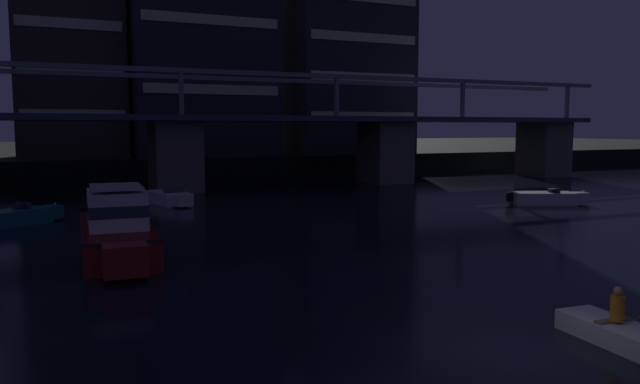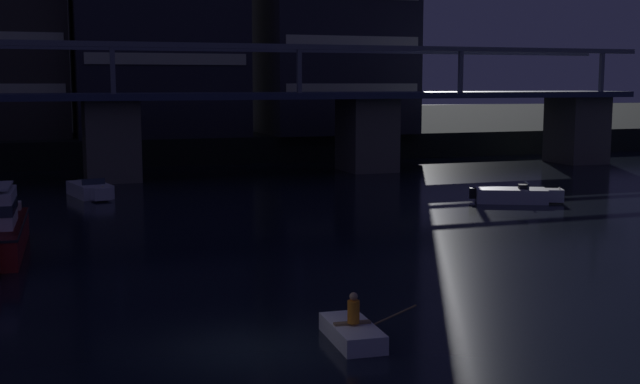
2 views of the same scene
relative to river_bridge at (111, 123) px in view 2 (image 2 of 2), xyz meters
The scene contains 8 objects.
ground_plane 38.61m from the river_bridge, 90.00° to the right, with size 400.00×400.00×0.00m, color black.
far_riverbank 48.10m from the river_bridge, 90.00° to the left, with size 240.00×80.00×2.20m, color black.
river_bridge is the anchor object (origin of this frame).
tower_west_tall 18.38m from the river_bridge, 114.85° to the left, with size 9.61×8.64×20.53m.
tower_east_tall 26.16m from the river_bridge, 33.08° to the left, with size 12.96×12.67×20.51m.
speedboat_near_center 27.78m from the river_bridge, 41.70° to the right, with size 4.98×3.33×1.16m.
speedboat_mid_right 9.01m from the river_bridge, 103.79° to the right, with size 2.58×5.22×1.16m.
dinghy_with_paddler 38.93m from the river_bridge, 86.02° to the right, with size 2.44×2.66×1.36m.
Camera 2 is at (-5.01, -19.74, 6.81)m, focal length 46.13 mm.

